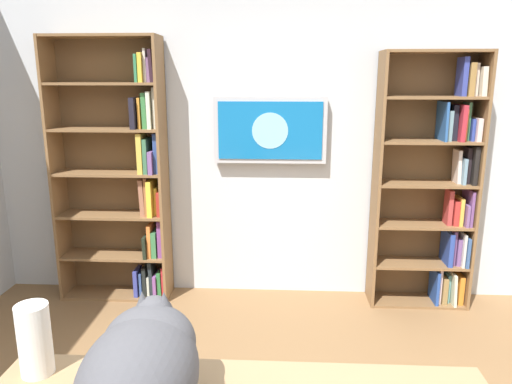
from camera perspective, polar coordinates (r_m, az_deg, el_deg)
wall_back at (r=3.84m, az=1.21°, el=7.25°), size 4.52×0.06×2.70m
bookshelf_left at (r=3.91m, az=20.65°, el=0.70°), size 0.76×0.28×1.96m
bookshelf_right at (r=3.92m, az=-15.44°, el=1.84°), size 0.88×0.28×2.07m
wall_mounted_tv at (r=3.75m, az=1.70°, el=7.38°), size 0.88×0.07×0.51m
cat at (r=1.53m, az=-13.42°, el=-19.59°), size 0.34×0.65×0.34m
paper_towel_roll at (r=1.85m, az=-24.91°, el=-15.68°), size 0.11×0.11×0.25m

